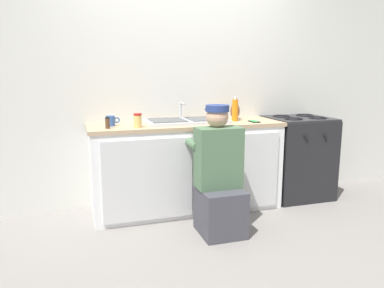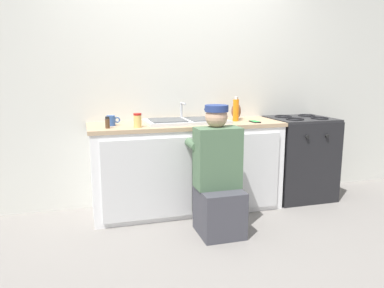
% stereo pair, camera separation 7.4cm
% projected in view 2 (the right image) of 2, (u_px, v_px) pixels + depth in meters
% --- Properties ---
extents(ground_plane, '(12.00, 12.00, 0.00)m').
position_uv_depth(ground_plane, '(195.00, 218.00, 3.57)').
color(ground_plane, gray).
extents(back_wall, '(6.00, 0.10, 2.50)m').
position_uv_depth(back_wall, '(177.00, 84.00, 3.95)').
color(back_wall, silver).
rests_on(back_wall, ground_plane).
extents(counter_cabinet, '(1.86, 0.62, 0.85)m').
position_uv_depth(counter_cabinet, '(187.00, 168.00, 3.77)').
color(counter_cabinet, white).
rests_on(counter_cabinet, ground_plane).
extents(countertop, '(1.90, 0.62, 0.04)m').
position_uv_depth(countertop, '(186.00, 125.00, 3.69)').
color(countertop, tan).
rests_on(countertop, counter_cabinet).
extents(sink_double_basin, '(0.80, 0.44, 0.19)m').
position_uv_depth(sink_double_basin, '(186.00, 121.00, 3.69)').
color(sink_double_basin, silver).
rests_on(sink_double_basin, countertop).
extents(stove_range, '(0.66, 0.62, 0.90)m').
position_uv_depth(stove_range, '(299.00, 158.00, 4.12)').
color(stove_range, black).
rests_on(stove_range, ground_plane).
extents(plumber_person, '(0.42, 0.61, 1.10)m').
position_uv_depth(plumber_person, '(218.00, 181.00, 3.19)').
color(plumber_person, '#3F3F47').
rests_on(plumber_person, ground_plane).
extents(cell_phone, '(0.07, 0.14, 0.01)m').
position_uv_depth(cell_phone, '(255.00, 122.00, 3.72)').
color(cell_phone, black).
rests_on(cell_phone, countertop).
extents(condiment_jar, '(0.07, 0.07, 0.13)m').
position_uv_depth(condiment_jar, '(138.00, 120.00, 3.37)').
color(condiment_jar, '#DBB760').
rests_on(condiment_jar, countertop).
extents(coffee_mug, '(0.13, 0.08, 0.09)m').
position_uv_depth(coffee_mug, '(111.00, 121.00, 3.48)').
color(coffee_mug, '#335699').
rests_on(coffee_mug, countertop).
extents(vase_decorative, '(0.10, 0.10, 0.23)m').
position_uv_depth(vase_decorative, '(236.00, 111.00, 3.96)').
color(vase_decorative, brown).
rests_on(vase_decorative, countertop).
extents(spice_bottle_pepper, '(0.04, 0.04, 0.10)m').
position_uv_depth(spice_bottle_pepper, '(107.00, 123.00, 3.31)').
color(spice_bottle_pepper, '#513823').
rests_on(spice_bottle_pepper, countertop).
extents(soap_bottle_orange, '(0.06, 0.06, 0.25)m').
position_uv_depth(soap_bottle_orange, '(236.00, 110.00, 3.79)').
color(soap_bottle_orange, orange).
rests_on(soap_bottle_orange, countertop).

